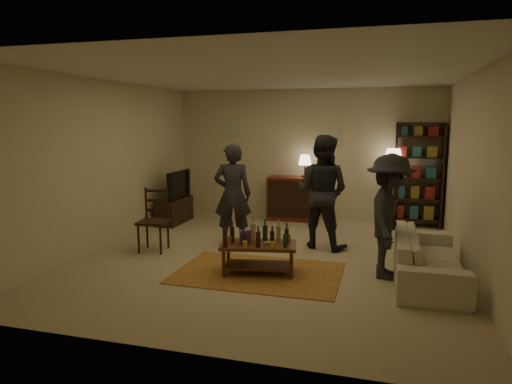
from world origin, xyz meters
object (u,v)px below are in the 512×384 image
at_px(dresser, 293,197).
at_px(person_left, 233,195).
at_px(dining_chair, 154,217).
at_px(person_by_sofa, 389,216).
at_px(coffee_table, 258,246).
at_px(sofa, 428,257).
at_px(tv_stand, 174,204).
at_px(bookshelf, 418,174).
at_px(floor_lamp, 393,161).
at_px(person_right, 322,192).

distance_m(dresser, person_left, 2.28).
distance_m(dining_chair, person_by_sofa, 3.59).
relative_size(coffee_table, sofa, 0.52).
relative_size(tv_stand, sofa, 0.51).
distance_m(sofa, person_left, 3.16).
relative_size(dining_chair, bookshelf, 0.50).
bearing_deg(person_by_sofa, tv_stand, 65.86).
relative_size(bookshelf, sofa, 0.97).
xyz_separation_m(dresser, person_left, (-0.58, -2.18, 0.37)).
bearing_deg(tv_stand, dresser, 22.07).
bearing_deg(coffee_table, person_left, 121.52).
height_order(floor_lamp, person_left, person_left).
bearing_deg(tv_stand, sofa, -25.34).
bearing_deg(person_left, bookshelf, -158.79).
relative_size(bookshelf, person_by_sofa, 1.23).
bearing_deg(coffee_table, bookshelf, 57.71).
relative_size(bookshelf, person_left, 1.19).
relative_size(dining_chair, sofa, 0.48).
bearing_deg(coffee_table, sofa, 9.02).
bearing_deg(person_right, bookshelf, -112.70).
relative_size(tv_stand, person_by_sofa, 0.65).
bearing_deg(floor_lamp, tv_stand, -168.60).
bearing_deg(floor_lamp, dining_chair, -142.88).
bearing_deg(floor_lamp, dresser, 178.15).
bearing_deg(dresser, person_left, -104.84).
relative_size(sofa, person_left, 1.23).
xyz_separation_m(sofa, person_left, (-2.97, 0.94, 0.54)).
bearing_deg(coffee_table, dresser, 93.46).
bearing_deg(person_left, floor_lamp, -155.66).
distance_m(dresser, bookshelf, 2.50).
height_order(coffee_table, dresser, dresser).
height_order(sofa, person_right, person_right).
height_order(tv_stand, person_by_sofa, person_by_sofa).
relative_size(coffee_table, dining_chair, 1.08).
bearing_deg(bookshelf, person_right, -128.45).
height_order(dresser, floor_lamp, floor_lamp).
xyz_separation_m(coffee_table, dresser, (-0.21, 3.46, 0.10)).
height_order(person_left, person_by_sofa, person_left).
height_order(dresser, sofa, dresser).
bearing_deg(coffee_table, floor_lamp, 62.72).
height_order(floor_lamp, sofa, floor_lamp).
relative_size(floor_lamp, person_by_sofa, 0.93).
height_order(dining_chair, sofa, dining_chair).
xyz_separation_m(dining_chair, tv_stand, (-0.58, 1.90, -0.15)).
bearing_deg(sofa, person_right, 52.28).
relative_size(person_right, person_by_sofa, 1.12).
distance_m(floor_lamp, person_by_sofa, 3.12).
height_order(bookshelf, person_right, bookshelf).
xyz_separation_m(dresser, sofa, (2.39, -3.11, -0.17)).
relative_size(person_left, person_right, 0.92).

